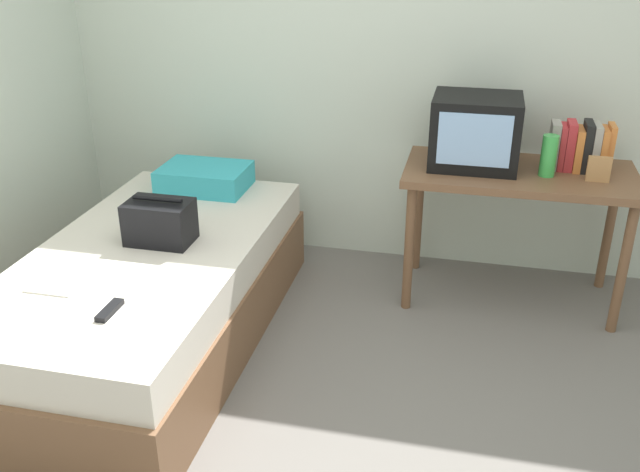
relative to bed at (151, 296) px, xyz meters
name	(u,v)px	position (x,y,z in m)	size (l,w,h in m)	color
wall_back	(403,38)	(1.00, 1.29, 1.05)	(5.20, 0.10, 2.60)	silver
bed	(151,296)	(0.00, 0.00, 0.00)	(1.00, 2.00, 0.52)	brown
desk	(518,187)	(1.68, 0.85, 0.39)	(1.16, 0.60, 0.73)	brown
tv	(475,131)	(1.44, 0.88, 0.66)	(0.44, 0.39, 0.36)	black
water_bottle	(549,156)	(1.80, 0.80, 0.58)	(0.08, 0.08, 0.21)	green
book_row	(581,147)	(1.97, 0.93, 0.60)	(0.30, 0.17, 0.25)	gray
picture_frame	(599,169)	(2.04, 0.77, 0.54)	(0.11, 0.02, 0.13)	#B27F4C
pillow	(205,178)	(-0.01, 0.78, 0.33)	(0.48, 0.35, 0.13)	#33A8B7
handbag	(160,222)	(0.05, 0.07, 0.36)	(0.30, 0.20, 0.22)	black
magazine	(65,278)	(-0.19, -0.37, 0.27)	(0.21, 0.29, 0.01)	white
remote_dark	(110,310)	(0.13, -0.58, 0.27)	(0.04, 0.16, 0.02)	black
remote_silver	(136,227)	(-0.14, 0.18, 0.27)	(0.04, 0.14, 0.02)	#B7B7BC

